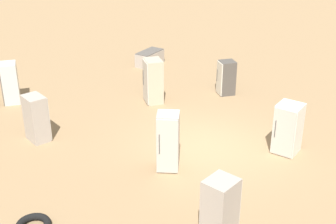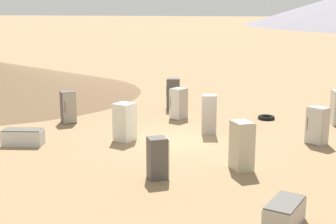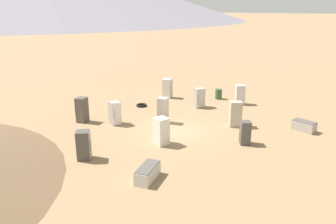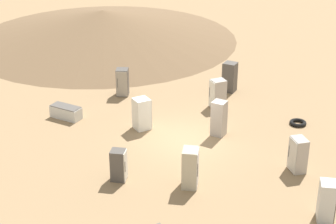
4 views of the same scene
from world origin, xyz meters
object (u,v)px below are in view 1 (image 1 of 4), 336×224
object	(u,v)px
discarded_fridge_2	(220,209)
discarded_fridge_9	(153,81)
discarded_fridge_4	(150,58)
discarded_fridge_7	(36,118)
discarded_fridge_5	(288,129)
discarded_fridge_10	(168,142)
discarded_fridge_6	(226,78)
discarded_fridge_3	(10,83)

from	to	relation	value
discarded_fridge_2	discarded_fridge_9	bearing A→B (deg)	143.70
discarded_fridge_4	discarded_fridge_9	bearing A→B (deg)	126.76
discarded_fridge_4	discarded_fridge_7	xyz separation A→B (m)	(-0.12, 8.32, 0.45)
discarded_fridge_5	discarded_fridge_10	xyz separation A→B (m)	(2.96, 2.50, 0.08)
discarded_fridge_4	discarded_fridge_5	size ratio (longest dim) A/B	0.93
discarded_fridge_2	discarded_fridge_4	size ratio (longest dim) A/B	1.04
discarded_fridge_9	discarded_fridge_5	bearing A→B (deg)	-149.11
discarded_fridge_6	discarded_fridge_10	size ratio (longest dim) A/B	0.78
discarded_fridge_3	discarded_fridge_4	size ratio (longest dim) A/B	1.06
discarded_fridge_5	discarded_fridge_6	distance (m)	4.95
discarded_fridge_6	discarded_fridge_7	xyz separation A→B (m)	(4.36, 6.42, 0.08)
discarded_fridge_5	discarded_fridge_9	world-z (taller)	discarded_fridge_9
discarded_fridge_2	discarded_fridge_4	world-z (taller)	discarded_fridge_2
discarded_fridge_3	discarded_fridge_6	distance (m)	8.54
discarded_fridge_5	discarded_fridge_6	xyz separation A→B (m)	(3.27, -3.71, -0.11)
discarded_fridge_2	discarded_fridge_3	world-z (taller)	discarded_fridge_3
discarded_fridge_2	discarded_fridge_7	xyz separation A→B (m)	(7.08, -2.05, -0.01)
discarded_fridge_3	discarded_fridge_10	bearing A→B (deg)	-144.51
discarded_fridge_3	discarded_fridge_4	world-z (taller)	discarded_fridge_3
discarded_fridge_4	discarded_fridge_9	distance (m)	4.47
discarded_fridge_5	discarded_fridge_2	bearing A→B (deg)	93.33
discarded_fridge_3	discarded_fridge_7	world-z (taller)	discarded_fridge_3
discarded_fridge_6	discarded_fridge_9	distance (m)	3.05
discarded_fridge_2	discarded_fridge_3	distance (m)	10.85
discarded_fridge_2	discarded_fridge_9	world-z (taller)	discarded_fridge_9
discarded_fridge_9	discarded_fridge_3	bearing A→B (deg)	73.88
discarded_fridge_3	discarded_fridge_6	xyz separation A→B (m)	(-7.32, -4.39, -0.11)
discarded_fridge_3	discarded_fridge_5	world-z (taller)	discarded_fridge_5
discarded_fridge_2	discarded_fridge_3	size ratio (longest dim) A/B	0.98
discarded_fridge_7	discarded_fridge_2	bearing A→B (deg)	9.25
discarded_fridge_4	discarded_fridge_5	xyz separation A→B (m)	(-7.75, 5.62, 0.48)
discarded_fridge_3	discarded_fridge_4	bearing A→B (deg)	-65.47
discarded_fridge_2	discarded_fridge_6	size ratio (longest dim) A/B	1.13
discarded_fridge_9	discarded_fridge_10	xyz separation A→B (m)	(-2.63, 4.23, 0.03)
discarded_fridge_2	discarded_fridge_10	bearing A→B (deg)	152.70
discarded_fridge_3	discarded_fridge_10	distance (m)	7.85
discarded_fridge_6	discarded_fridge_3	bearing A→B (deg)	80.18
discarded_fridge_10	discarded_fridge_3	bearing A→B (deg)	-34.46
discarded_fridge_5	discarded_fridge_7	world-z (taller)	discarded_fridge_5
discarded_fridge_4	discarded_fridge_10	size ratio (longest dim) A/B	0.85
discarded_fridge_5	discarded_fridge_6	bearing A→B (deg)	-38.80
discarded_fridge_9	discarded_fridge_10	world-z (taller)	discarded_fridge_10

